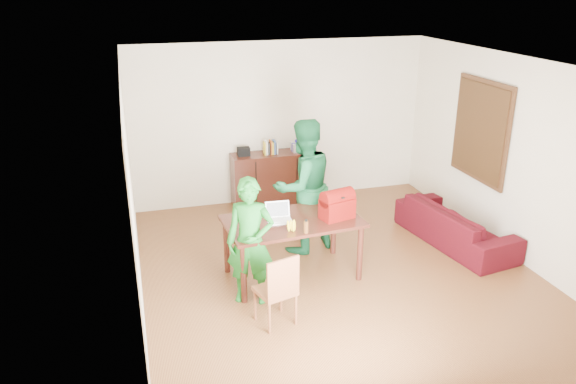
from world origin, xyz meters
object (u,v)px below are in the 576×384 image
object	(u,v)px
chair	(276,303)
bottle	(306,226)
red_bag	(337,207)
person_far	(303,186)
laptop	(280,218)
person_near	(250,242)
sofa	(455,225)
table	(292,227)

from	to	relation	value
chair	bottle	xyz separation A→B (m)	(0.53, 0.56, 0.62)
bottle	red_bag	world-z (taller)	red_bag
person_far	laptop	world-z (taller)	person_far
person_near	bottle	size ratio (longest dim) A/B	9.10
bottle	red_bag	xyz separation A→B (m)	(0.51, 0.31, 0.07)
bottle	sofa	distance (m)	2.66
table	person_near	distance (m)	0.76
person_far	laptop	size ratio (longest dim) A/B	5.90
chair	person_near	xyz separation A→B (m)	(-0.16, 0.55, 0.52)
table	sofa	bearing A→B (deg)	1.73
chair	person_near	bearing A→B (deg)	90.09
chair	red_bag	world-z (taller)	red_bag
table	bottle	bearing A→B (deg)	-87.81
table	bottle	world-z (taller)	bottle
laptop	bottle	distance (m)	0.46
table	person_far	world-z (taller)	person_far
table	sofa	world-z (taller)	table
person_near	sofa	xyz separation A→B (m)	(3.18, 0.69, -0.49)
chair	laptop	size ratio (longest dim) A/B	2.70
laptop	red_bag	bearing A→B (deg)	-3.03
person_near	laptop	size ratio (longest dim) A/B	4.81
person_near	bottle	distance (m)	0.69
person_far	bottle	distance (m)	1.17
person_far	table	bearing A→B (deg)	45.78
person_far	bottle	xyz separation A→B (m)	(-0.32, -1.12, -0.07)
table	sofa	size ratio (longest dim) A/B	0.91
bottle	person_near	bearing A→B (deg)	-179.02
chair	red_bag	distance (m)	1.52
chair	laptop	distance (m)	1.17
table	red_bag	size ratio (longest dim) A/B	4.26
chair	sofa	distance (m)	3.28
person_near	laptop	world-z (taller)	person_near
table	person_near	size ratio (longest dim) A/B	1.14
table	person_near	bearing A→B (deg)	-150.83
laptop	sofa	xyz separation A→B (m)	(2.72, 0.28, -0.55)
laptop	red_bag	xyz separation A→B (m)	(0.72, -0.09, 0.11)
red_bag	chair	bearing A→B (deg)	-154.16
sofa	bottle	bearing A→B (deg)	96.54
person_near	table	bearing A→B (deg)	54.34
table	bottle	xyz separation A→B (m)	(0.05, -0.41, 0.19)
person_near	sofa	size ratio (longest dim) A/B	0.80
table	person_near	xyz separation A→B (m)	(-0.63, -0.42, 0.08)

